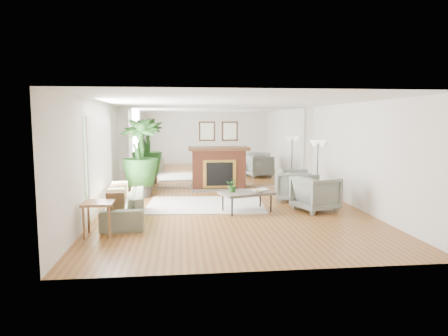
{
  "coord_description": "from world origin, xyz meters",
  "views": [
    {
      "loc": [
        -1.16,
        -8.73,
        2.08
      ],
      "look_at": [
        -0.14,
        0.6,
        0.96
      ],
      "focal_mm": 32.0,
      "sensor_mm": 36.0,
      "label": 1
    }
  ],
  "objects": [
    {
      "name": "area_rug",
      "position": [
        -0.56,
        0.89,
        0.02
      ],
      "size": [
        2.96,
        2.22,
        0.03
      ],
      "primitive_type": "cube",
      "rotation": [
        0.0,
        0.0,
        -0.07
      ],
      "color": "silver",
      "rests_on": "ground"
    },
    {
      "name": "fruit_bowl",
      "position": [
        0.56,
        -0.03,
        0.5
      ],
      "size": [
        0.31,
        0.31,
        0.06
      ],
      "primitive_type": "imported",
      "rotation": [
        0.0,
        0.0,
        0.28
      ],
      "color": "brown",
      "rests_on": "coffee_table"
    },
    {
      "name": "side_table",
      "position": [
        -2.65,
        -1.47,
        0.52
      ],
      "size": [
        0.56,
        0.56,
        0.62
      ],
      "rotation": [
        0.0,
        0.0,
        0.03
      ],
      "color": "brown",
      "rests_on": "ground"
    },
    {
      "name": "fireplace",
      "position": [
        0.0,
        3.26,
        0.66
      ],
      "size": [
        1.85,
        0.83,
        2.05
      ],
      "color": "brown",
      "rests_on": "ground"
    },
    {
      "name": "ground",
      "position": [
        0.0,
        0.0,
        0.0
      ],
      "size": [
        7.0,
        7.0,
        0.0
      ],
      "primitive_type": "plane",
      "color": "brown",
      "rests_on": "ground"
    },
    {
      "name": "coffee_table",
      "position": [
        0.33,
        0.08,
        0.43
      ],
      "size": [
        1.33,
        1.01,
        0.47
      ],
      "rotation": [
        0.0,
        0.0,
        0.32
      ],
      "color": "#62594D",
      "rests_on": "ground"
    },
    {
      "name": "armchair_front",
      "position": [
        1.93,
        0.05,
        0.4
      ],
      "size": [
        1.13,
        1.12,
        0.81
      ],
      "primitive_type": "imported",
      "rotation": [
        0.0,
        0.0,
        1.93
      ],
      "color": "slate",
      "rests_on": "ground"
    },
    {
      "name": "tabletop_plant",
      "position": [
        0.01,
        0.09,
        0.63
      ],
      "size": [
        0.35,
        0.32,
        0.32
      ],
      "primitive_type": "imported",
      "rotation": [
        0.0,
        0.0,
        -0.28
      ],
      "color": "#2F6625",
      "rests_on": "coffee_table"
    },
    {
      "name": "sofa",
      "position": [
        -2.34,
        -0.4,
        0.3
      ],
      "size": [
        0.96,
        2.12,
        0.6
      ],
      "primitive_type": "imported",
      "rotation": [
        0.0,
        0.0,
        -1.49
      ],
      "color": "gray",
      "rests_on": "ground"
    },
    {
      "name": "potted_ficus",
      "position": [
        -2.26,
        2.24,
        1.14
      ],
      "size": [
        1.18,
        1.18,
        2.14
      ],
      "color": "black",
      "rests_on": "ground"
    },
    {
      "name": "wall_left",
      "position": [
        -2.99,
        0.0,
        1.25
      ],
      "size": [
        0.02,
        7.0,
        2.5
      ],
      "primitive_type": "cube",
      "color": "silver",
      "rests_on": "ground"
    },
    {
      "name": "window_panel",
      "position": [
        -2.96,
        0.4,
        1.35
      ],
      "size": [
        0.04,
        2.4,
        1.5
      ],
      "primitive_type": "cube",
      "color": "#B2E09E",
      "rests_on": "wall_left"
    },
    {
      "name": "armchair_back",
      "position": [
        1.73,
        1.22,
        0.41
      ],
      "size": [
        1.05,
        1.03,
        0.81
      ],
      "primitive_type": "imported",
      "rotation": [
        0.0,
        0.0,
        1.36
      ],
      "color": "slate",
      "rests_on": "ground"
    },
    {
      "name": "book",
      "position": [
        0.68,
        0.28,
        0.48
      ],
      "size": [
        0.26,
        0.31,
        0.02
      ],
      "primitive_type": "imported",
      "rotation": [
        0.0,
        0.0,
        0.34
      ],
      "color": "brown",
      "rests_on": "coffee_table"
    },
    {
      "name": "wall_right",
      "position": [
        2.99,
        0.0,
        1.25
      ],
      "size": [
        0.02,
        7.0,
        2.5
      ],
      "primitive_type": "cube",
      "color": "silver",
      "rests_on": "ground"
    },
    {
      "name": "wall_back",
      "position": [
        0.0,
        3.49,
        1.25
      ],
      "size": [
        6.0,
        0.02,
        2.5
      ],
      "primitive_type": "cube",
      "color": "silver",
      "rests_on": "ground"
    },
    {
      "name": "mirror_panel",
      "position": [
        0.0,
        3.47,
        1.25
      ],
      "size": [
        5.4,
        0.04,
        2.4
      ],
      "primitive_type": "cube",
      "color": "silver",
      "rests_on": "wall_back"
    },
    {
      "name": "floor_lamp",
      "position": [
        2.7,
        2.14,
        1.3
      ],
      "size": [
        0.49,
        0.27,
        1.52
      ],
      "color": "black",
      "rests_on": "ground"
    }
  ]
}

